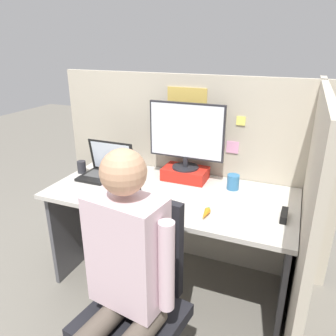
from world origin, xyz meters
name	(u,v)px	position (x,y,z in m)	size (l,w,h in m)	color
ground_plane	(148,320)	(0.00, 0.00, 0.00)	(12.00, 12.00, 0.00)	slate
cubicle_panel_back	(190,172)	(0.00, 0.80, 0.75)	(2.13, 0.05, 1.49)	#B7AD99
cubicle_panel_right	(305,224)	(0.84, 0.31, 0.74)	(0.04, 1.43, 1.49)	#B7AD99
desk	(171,215)	(0.00, 0.39, 0.58)	(1.63, 0.77, 0.76)	beige
paper_box	(185,173)	(0.02, 0.63, 0.80)	(0.32, 0.20, 0.09)	red
monitor	(186,134)	(0.02, 0.63, 1.10)	(0.54, 0.19, 0.47)	#232328
laptop	(107,171)	(-0.53, 0.44, 0.81)	(0.37, 0.25, 0.26)	black
mouse	(137,188)	(-0.22, 0.32, 0.77)	(0.06, 0.05, 0.03)	black
stapler	(284,215)	(0.73, 0.30, 0.78)	(0.04, 0.14, 0.04)	black
carrot_toy	(205,214)	(0.31, 0.15, 0.78)	(0.04, 0.13, 0.04)	orange
office_chair	(137,293)	(0.09, -0.29, 0.49)	(0.54, 0.59, 0.98)	black
person	(124,273)	(0.11, -0.45, 0.75)	(0.48, 0.48, 1.30)	brown
coffee_mug	(233,182)	(0.37, 0.59, 0.81)	(0.08, 0.08, 0.10)	teal
pen_cup	(82,167)	(-0.76, 0.45, 0.80)	(0.06, 0.06, 0.09)	#28282D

